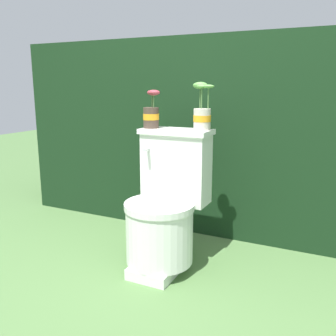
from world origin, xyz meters
TOP-DOWN VIEW (x-y plane):
  - ground_plane at (0.00, 0.00)m, footprint 12.00×12.00m
  - hedge_backdrop at (0.00, 1.00)m, footprint 3.19×0.83m
  - toilet at (-0.10, 0.05)m, footprint 0.42×0.52m
  - potted_plant_left at (-0.25, 0.18)m, footprint 0.10×0.10m
  - potted_plant_midleft at (0.06, 0.21)m, footprint 0.14×0.11m

SIDE VIEW (x-z plane):
  - ground_plane at x=0.00m, z-range 0.00..0.00m
  - toilet at x=-0.10m, z-range -0.05..0.75m
  - hedge_backdrop at x=0.00m, z-range 0.00..1.38m
  - potted_plant_left at x=-0.25m, z-range 0.77..1.00m
  - potted_plant_midleft at x=0.06m, z-range 0.76..1.04m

